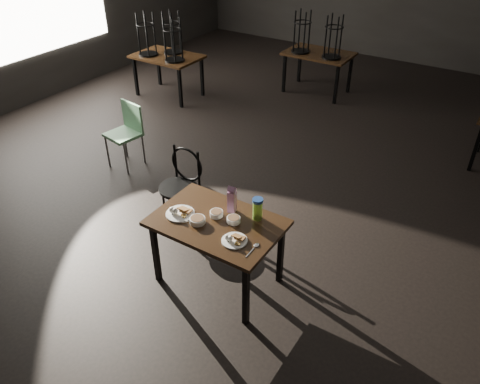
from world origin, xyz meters
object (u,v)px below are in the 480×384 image
Objects in this scene: main_table at (217,228)px; water_bottle at (258,209)px; school_chair at (127,129)px; bentwood_chair at (182,181)px; juice_carton at (232,200)px.

main_table is 0.43m from water_bottle.
bentwood_chair is at bearing -13.93° from school_chair.
main_table is at bearing -17.89° from school_chair.
juice_carton is 1.08m from bentwood_chair.
water_bottle is at bearing 6.65° from juice_carton.
main_table is 1.11m from bentwood_chair.
juice_carton reaches higher than water_bottle.
juice_carton is at bearing 81.22° from main_table.
juice_carton reaches higher than school_chair.
main_table is at bearing -98.78° from juice_carton.
water_bottle is (0.26, 0.03, -0.02)m from juice_carton.
juice_carton reaches higher than bentwood_chair.
water_bottle is (0.30, 0.24, 0.19)m from main_table.
school_chair is at bearing 155.66° from bentwood_chair.
main_table is 0.30m from juice_carton.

